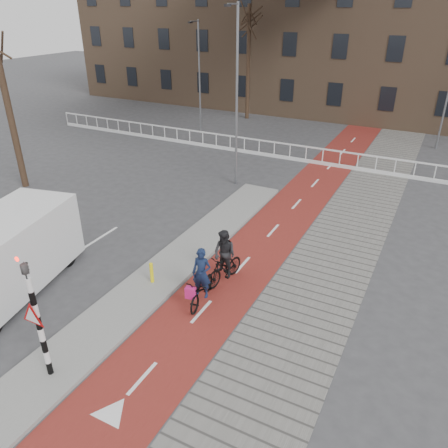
% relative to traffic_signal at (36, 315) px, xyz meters
% --- Properties ---
extents(ground, '(120.00, 120.00, 0.00)m').
position_rel_traffic_signal_xyz_m(ground, '(0.60, 2.02, -1.99)').
color(ground, '#38383A').
rests_on(ground, ground).
extents(bike_lane, '(2.50, 60.00, 0.01)m').
position_rel_traffic_signal_xyz_m(bike_lane, '(2.10, 12.02, -1.98)').
color(bike_lane, maroon).
rests_on(bike_lane, ground).
extents(sidewalk, '(3.00, 60.00, 0.01)m').
position_rel_traffic_signal_xyz_m(sidewalk, '(4.90, 12.02, -1.98)').
color(sidewalk, slate).
rests_on(sidewalk, ground).
extents(curb_island, '(1.80, 16.00, 0.12)m').
position_rel_traffic_signal_xyz_m(curb_island, '(-0.10, 6.02, -1.93)').
color(curb_island, gray).
rests_on(curb_island, ground).
extents(traffic_signal, '(0.80, 0.80, 3.68)m').
position_rel_traffic_signal_xyz_m(traffic_signal, '(0.00, 0.00, 0.00)').
color(traffic_signal, black).
rests_on(traffic_signal, curb_island).
extents(bollard, '(0.12, 0.12, 0.72)m').
position_rel_traffic_signal_xyz_m(bollard, '(-0.08, 4.53, -1.51)').
color(bollard, yellow).
rests_on(bollard, curb_island).
extents(cyclist_near, '(0.91, 1.90, 1.91)m').
position_rel_traffic_signal_xyz_m(cyclist_near, '(1.88, 4.47, -1.34)').
color(cyclist_near, black).
rests_on(cyclist_near, bike_lane).
extents(cyclist_far, '(0.93, 1.84, 1.92)m').
position_rel_traffic_signal_xyz_m(cyclist_far, '(1.98, 5.81, -1.19)').
color(cyclist_far, black).
rests_on(cyclist_far, bike_lane).
extents(van, '(3.47, 6.05, 2.45)m').
position_rel_traffic_signal_xyz_m(van, '(-4.05, 2.03, -0.70)').
color(van, silver).
rests_on(van, ground).
extents(railing, '(28.00, 0.10, 0.99)m').
position_rel_traffic_signal_xyz_m(railing, '(-4.40, 19.02, -1.68)').
color(railing, silver).
rests_on(railing, ground).
extents(townhouse_row, '(46.00, 10.00, 15.90)m').
position_rel_traffic_signal_xyz_m(townhouse_row, '(-2.40, 34.02, 5.82)').
color(townhouse_row, '#7F6047').
rests_on(townhouse_row, ground).
extents(tree_left, '(0.32, 0.32, 7.32)m').
position_rel_traffic_signal_xyz_m(tree_left, '(-11.14, 8.80, 1.67)').
color(tree_left, black).
rests_on(tree_left, ground).
extents(tree_mid, '(0.30, 0.30, 8.39)m').
position_rel_traffic_signal_xyz_m(tree_mid, '(-7.06, 27.42, 2.20)').
color(tree_mid, black).
rests_on(tree_mid, ground).
extents(streetlight_near, '(0.12, 0.12, 8.53)m').
position_rel_traffic_signal_xyz_m(streetlight_near, '(-1.57, 14.01, 2.28)').
color(streetlight_near, slate).
rests_on(streetlight_near, ground).
extents(streetlight_left, '(0.12, 0.12, 7.47)m').
position_rel_traffic_signal_xyz_m(streetlight_left, '(-8.52, 22.41, 1.74)').
color(streetlight_left, slate).
rests_on(streetlight_left, ground).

